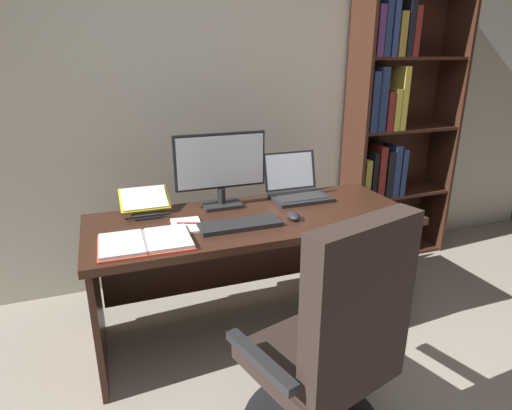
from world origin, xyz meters
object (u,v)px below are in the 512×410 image
Objects in this scene: keyboard at (240,225)px; reading_stand_with_book at (145,202)px; monitor at (221,169)px; open_binder at (145,242)px; notepad at (187,225)px; computer_mouse at (293,216)px; bookshelf at (389,130)px; office_chair at (332,358)px; pen at (190,223)px; desk at (249,243)px; laptop at (296,188)px.

reading_stand_with_book is at bearing 137.46° from keyboard.
monitor is 0.65m from open_binder.
notepad is (0.17, -0.29, -0.05)m from reading_stand_with_book.
monitor is 0.41m from notepad.
computer_mouse is 0.83m from reading_stand_with_book.
open_binder is 0.27m from notepad.
monitor reaches higher than keyboard.
computer_mouse reaches higher than keyboard.
bookshelf is at bearing 10.94° from reading_stand_with_book.
office_chair is (-1.31, -1.50, -0.58)m from bookshelf.
open_binder is 0.29m from pen.
bookshelf is 19.73× the size of computer_mouse.
open_binder is at bearing -157.23° from bookshelf.
office_chair is at bearing -131.05° from bookshelf.
monitor reaches higher than pen.
desk is 0.95m from office_chair.
bookshelf is 1.81m from pen.
monitor is at bearing 90.00° from keyboard.
laptop reaches higher than keyboard.
open_binder is (-0.96, -0.40, -0.04)m from laptop.
computer_mouse is at bearing -48.87° from monitor.
monitor reaches higher than office_chair.
desk is 5.07× the size of laptop.
pen is (-0.72, -0.25, -0.04)m from laptop.
computer_mouse is at bearing -46.93° from desk.
pen is at bearing -56.04° from reading_stand_with_book.
keyboard is 1.57× the size of reading_stand_with_book.
computer_mouse is at bearing -117.50° from laptop.
monitor is at bearing -6.60° from reading_stand_with_book.
laptop is at bearing -2.59° from reading_stand_with_book.
laptop is at bearing 18.53° from notepad.
open_binder is at bearing -174.03° from keyboard.
notepad is (-0.74, -0.25, -0.05)m from laptop.
laptop reaches higher than open_binder.
keyboard is 3.00× the size of pen.
monitor is at bearing 43.20° from notepad.
keyboard is at bearing -143.94° from laptop.
keyboard is 0.58m from reading_stand_with_book.
bookshelf reaches higher than office_chair.
office_chair reaches higher than computer_mouse.
laptop is 0.91m from reading_stand_with_book.
desk is 0.86× the size of bookshelf.
monitor reaches higher than reading_stand_with_book.
bookshelf is 14.66× the size of pen.
bookshelf is 1.39m from computer_mouse.
notepad is at bearing 169.30° from computer_mouse.
office_chair is 5.00× the size of notepad.
office_chair is 1.21m from monitor.
desk is 0.42m from pen.
bookshelf is at bearing 23.74° from open_binder.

